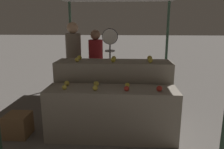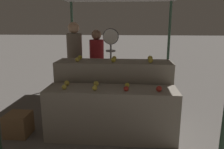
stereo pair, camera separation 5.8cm
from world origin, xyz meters
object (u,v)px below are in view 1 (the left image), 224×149
at_px(wooden_crate_side, 18,125).
at_px(person_customer_left, 74,57).
at_px(produce_scale, 110,50).
at_px(person_vendor_at_scale, 96,61).

bearing_deg(wooden_crate_side, person_customer_left, 68.61).
height_order(produce_scale, wooden_crate_side, produce_scale).
bearing_deg(person_vendor_at_scale, produce_scale, 148.41).
xyz_separation_m(produce_scale, wooden_crate_side, (-1.39, -1.31, -1.06)).
xyz_separation_m(produce_scale, person_customer_left, (-0.80, 0.20, -0.18)).
bearing_deg(produce_scale, person_customer_left, 166.28).
bearing_deg(wooden_crate_side, person_vendor_at_scale, 57.27).
bearing_deg(person_vendor_at_scale, person_customer_left, 28.37).
relative_size(produce_scale, wooden_crate_side, 4.58).
relative_size(person_vendor_at_scale, wooden_crate_side, 4.48).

